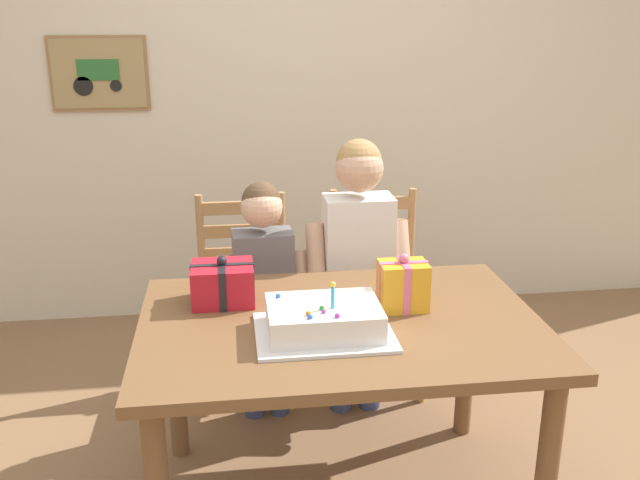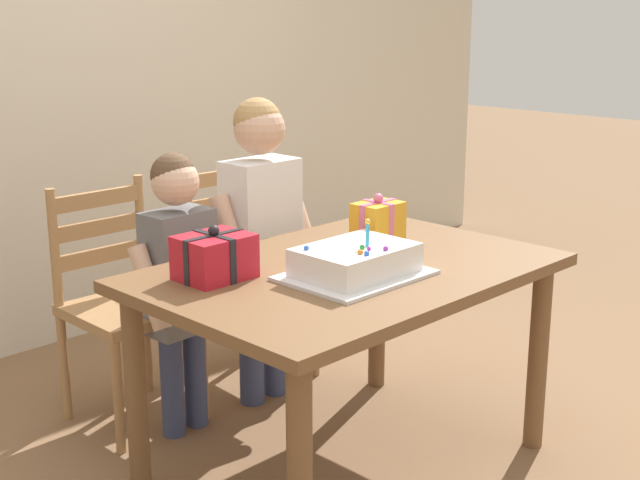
{
  "view_description": "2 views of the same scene",
  "coord_description": "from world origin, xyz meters",
  "px_view_note": "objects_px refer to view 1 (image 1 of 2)",
  "views": [
    {
      "loc": [
        -0.35,
        -2.13,
        1.73
      ],
      "look_at": [
        -0.06,
        0.09,
        0.99
      ],
      "focal_mm": 39.32,
      "sensor_mm": 36.0,
      "label": 1
    },
    {
      "loc": [
        -2.04,
        -1.89,
        1.57
      ],
      "look_at": [
        -0.13,
        0.0,
        0.85
      ],
      "focal_mm": 49.25,
      "sensor_mm": 36.0,
      "label": 2
    }
  ],
  "objects_px": {
    "dining_table": "(341,346)",
    "child_younger": "(264,279)",
    "gift_box_beside_cake": "(403,285)",
    "gift_box_red_large": "(223,283)",
    "chair_right": "(375,290)",
    "chair_left": "(244,296)",
    "child_older": "(358,252)",
    "birthday_cake": "(324,320)"
  },
  "relations": [
    {
      "from": "chair_right",
      "to": "child_younger",
      "type": "relative_size",
      "value": 0.86
    },
    {
      "from": "birthday_cake",
      "to": "chair_left",
      "type": "relative_size",
      "value": 0.48
    },
    {
      "from": "dining_table",
      "to": "gift_box_beside_cake",
      "type": "height_order",
      "value": "gift_box_beside_cake"
    },
    {
      "from": "gift_box_red_large",
      "to": "child_younger",
      "type": "bearing_deg",
      "value": 68.53
    },
    {
      "from": "child_older",
      "to": "child_younger",
      "type": "relative_size",
      "value": 1.15
    },
    {
      "from": "dining_table",
      "to": "gift_box_red_large",
      "type": "distance_m",
      "value": 0.48
    },
    {
      "from": "dining_table",
      "to": "gift_box_beside_cake",
      "type": "relative_size",
      "value": 6.62
    },
    {
      "from": "chair_right",
      "to": "dining_table",
      "type": "bearing_deg",
      "value": -109.4
    },
    {
      "from": "birthday_cake",
      "to": "gift_box_red_large",
      "type": "relative_size",
      "value": 1.96
    },
    {
      "from": "gift_box_red_large",
      "to": "gift_box_beside_cake",
      "type": "xyz_separation_m",
      "value": [
        0.62,
        -0.14,
        0.01
      ]
    },
    {
      "from": "gift_box_beside_cake",
      "to": "child_older",
      "type": "xyz_separation_m",
      "value": [
        -0.05,
        0.56,
        -0.07
      ]
    },
    {
      "from": "child_older",
      "to": "child_younger",
      "type": "height_order",
      "value": "child_older"
    },
    {
      "from": "chair_left",
      "to": "gift_box_red_large",
      "type": "bearing_deg",
      "value": -97.05
    },
    {
      "from": "chair_right",
      "to": "gift_box_beside_cake",
      "type": "bearing_deg",
      "value": -95.76
    },
    {
      "from": "gift_box_beside_cake",
      "to": "child_younger",
      "type": "distance_m",
      "value": 0.74
    },
    {
      "from": "gift_box_beside_cake",
      "to": "chair_left",
      "type": "height_order",
      "value": "gift_box_beside_cake"
    },
    {
      "from": "gift_box_red_large",
      "to": "child_younger",
      "type": "height_order",
      "value": "child_younger"
    },
    {
      "from": "gift_box_red_large",
      "to": "chair_left",
      "type": "distance_m",
      "value": 0.76
    },
    {
      "from": "chair_left",
      "to": "child_older",
      "type": "relative_size",
      "value": 0.75
    },
    {
      "from": "gift_box_beside_cake",
      "to": "chair_left",
      "type": "relative_size",
      "value": 0.22
    },
    {
      "from": "chair_right",
      "to": "child_older",
      "type": "distance_m",
      "value": 0.4
    },
    {
      "from": "chair_left",
      "to": "chair_right",
      "type": "height_order",
      "value": "same"
    },
    {
      "from": "gift_box_beside_cake",
      "to": "child_older",
      "type": "relative_size",
      "value": 0.17
    },
    {
      "from": "birthday_cake",
      "to": "child_older",
      "type": "bearing_deg",
      "value": 71.22
    },
    {
      "from": "gift_box_red_large",
      "to": "chair_right",
      "type": "relative_size",
      "value": 0.24
    },
    {
      "from": "gift_box_beside_cake",
      "to": "chair_left",
      "type": "distance_m",
      "value": 1.04
    },
    {
      "from": "dining_table",
      "to": "child_older",
      "type": "distance_m",
      "value": 0.66
    },
    {
      "from": "dining_table",
      "to": "child_younger",
      "type": "xyz_separation_m",
      "value": [
        -0.23,
        0.63,
        0.01
      ]
    },
    {
      "from": "gift_box_red_large",
      "to": "chair_right",
      "type": "height_order",
      "value": "chair_right"
    },
    {
      "from": "dining_table",
      "to": "gift_box_red_large",
      "type": "relative_size",
      "value": 6.02
    },
    {
      "from": "chair_left",
      "to": "gift_box_beside_cake",
      "type": "bearing_deg",
      "value": -56.52
    },
    {
      "from": "birthday_cake",
      "to": "gift_box_beside_cake",
      "type": "bearing_deg",
      "value": 29.29
    },
    {
      "from": "gift_box_beside_cake",
      "to": "chair_right",
      "type": "relative_size",
      "value": 0.22
    },
    {
      "from": "gift_box_red_large",
      "to": "chair_left",
      "type": "relative_size",
      "value": 0.24
    },
    {
      "from": "child_younger",
      "to": "birthday_cake",
      "type": "bearing_deg",
      "value": -77.91
    },
    {
      "from": "chair_right",
      "to": "child_younger",
      "type": "bearing_deg",
      "value": -154.61
    },
    {
      "from": "dining_table",
      "to": "chair_left",
      "type": "xyz_separation_m",
      "value": [
        -0.31,
        0.88,
        -0.17
      ]
    },
    {
      "from": "birthday_cake",
      "to": "gift_box_beside_cake",
      "type": "distance_m",
      "value": 0.35
    },
    {
      "from": "dining_table",
      "to": "chair_left",
      "type": "relative_size",
      "value": 1.47
    },
    {
      "from": "gift_box_red_large",
      "to": "child_older",
      "type": "xyz_separation_m",
      "value": [
        0.57,
        0.42,
        -0.06
      ]
    },
    {
      "from": "child_older",
      "to": "child_younger",
      "type": "bearing_deg",
      "value": 179.95
    },
    {
      "from": "chair_right",
      "to": "child_younger",
      "type": "xyz_separation_m",
      "value": [
        -0.54,
        -0.26,
        0.18
      ]
    }
  ]
}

